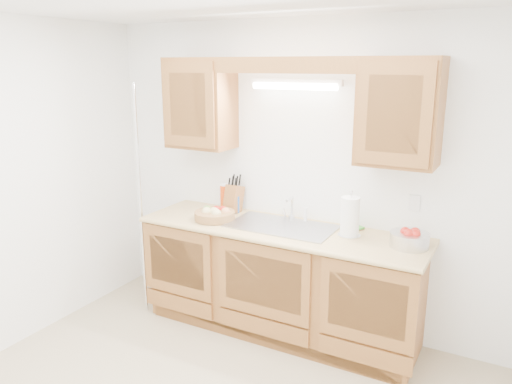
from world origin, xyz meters
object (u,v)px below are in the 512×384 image
Objects in this scene: paper_towel at (350,217)px; apple_bowl at (410,239)px; knife_block at (234,198)px; fruit_basket at (215,214)px.

paper_towel is 0.45m from apple_bowl.
apple_bowl is at bearing -2.87° from paper_towel.
apple_bowl is at bearing -2.06° from knife_block.
paper_towel is 1.20× the size of apple_bowl.
knife_block is 1.54m from apple_bowl.
paper_towel is at bearing 177.13° from apple_bowl.
paper_towel is at bearing 7.02° from fruit_basket.
apple_bowl is (0.44, -0.02, -0.09)m from paper_towel.
knife_block is (0.02, 0.27, 0.08)m from fruit_basket.
fruit_basket is 1.55m from apple_bowl.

